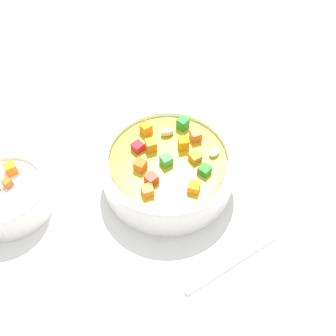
# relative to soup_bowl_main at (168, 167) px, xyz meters

# --- Properties ---
(ground_plane) EXTENTS (1.40, 1.40, 0.02)m
(ground_plane) POSITION_rel_soup_bowl_main_xyz_m (0.00, 0.00, -0.04)
(ground_plane) COLOR silver
(soup_bowl_main) EXTENTS (0.20, 0.20, 0.07)m
(soup_bowl_main) POSITION_rel_soup_bowl_main_xyz_m (0.00, 0.00, 0.00)
(soup_bowl_main) COLOR white
(soup_bowl_main) RESTS_ON ground_plane
(spoon) EXTENTS (0.18, 0.18, 0.01)m
(spoon) POSITION_rel_soup_bowl_main_xyz_m (-0.15, 0.08, -0.03)
(spoon) COLOR silver
(spoon) RESTS_ON ground_plane
(side_bowl_small) EXTENTS (0.12, 0.12, 0.06)m
(side_bowl_small) POSITION_rel_soup_bowl_main_xyz_m (0.21, 0.10, -0.01)
(side_bowl_small) COLOR white
(side_bowl_small) RESTS_ON ground_plane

